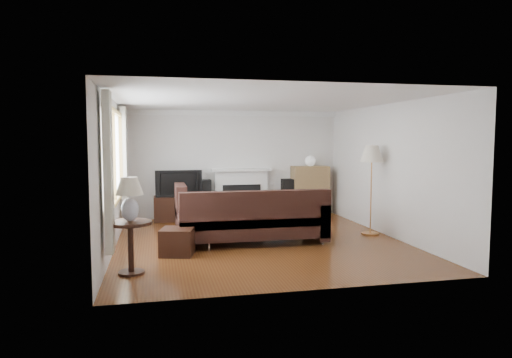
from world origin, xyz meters
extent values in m
cube|color=#592E13|center=(0.00, 0.00, 0.00)|extent=(5.10, 5.60, 0.04)
cube|color=white|center=(0.00, 0.00, 2.50)|extent=(5.10, 5.60, 0.04)
cube|color=silver|center=(0.00, 2.75, 1.25)|extent=(5.00, 0.04, 2.50)
cube|color=silver|center=(0.00, -2.75, 1.25)|extent=(5.00, 0.04, 2.50)
cube|color=silver|center=(-2.50, 0.00, 1.25)|extent=(0.04, 5.50, 2.50)
cube|color=silver|center=(2.50, 0.00, 1.25)|extent=(0.04, 5.50, 2.50)
cube|color=olive|center=(-2.45, -0.20, 1.55)|extent=(0.12, 2.74, 1.54)
cube|color=beige|center=(-2.40, -1.72, 1.40)|extent=(0.10, 0.35, 2.10)
cube|color=beige|center=(-2.40, 1.32, 1.40)|extent=(0.10, 0.35, 2.10)
cube|color=white|center=(0.15, 2.64, 0.57)|extent=(1.40, 0.26, 1.15)
cube|color=black|center=(-1.31, 2.47, 0.28)|extent=(1.11, 0.50, 0.55)
imported|color=black|center=(-1.31, 2.47, 0.85)|extent=(1.03, 0.14, 0.59)
cube|color=black|center=(-0.70, 2.55, 0.45)|extent=(0.25, 0.30, 0.90)
cube|color=black|center=(1.26, 2.55, 0.44)|extent=(0.25, 0.30, 0.89)
cube|color=olive|center=(1.82, 2.51, 0.60)|extent=(0.87, 0.41, 1.19)
sphere|color=white|center=(1.82, 2.51, 1.32)|extent=(0.25, 0.25, 0.25)
cube|color=black|center=(-0.16, -0.09, 0.45)|extent=(2.80, 2.04, 0.90)
cube|color=olive|center=(-0.12, 1.49, 0.23)|extent=(1.31, 0.97, 0.46)
cube|color=black|center=(-1.49, -0.66, 0.21)|extent=(0.61, 0.61, 0.42)
cube|color=#C48344|center=(2.22, 0.13, 0.86)|extent=(0.49, 0.49, 1.72)
cube|color=black|center=(-2.15, -1.58, 0.36)|extent=(0.58, 0.58, 0.72)
cube|color=silver|center=(-2.15, -1.58, 1.02)|extent=(0.37, 0.37, 0.59)
camera|label=1|loc=(-1.78, -7.88, 1.82)|focal=32.00mm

